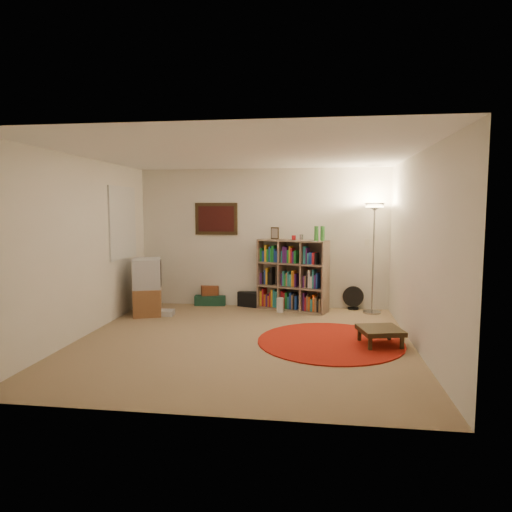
{
  "coord_description": "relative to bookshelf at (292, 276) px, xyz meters",
  "views": [
    {
      "loc": [
        0.98,
        -5.93,
        1.79
      ],
      "look_at": [
        0.1,
        0.6,
        1.1
      ],
      "focal_mm": 32.0,
      "sensor_mm": 36.0,
      "label": 1
    }
  ],
  "objects": [
    {
      "name": "bookshelf",
      "position": [
        0.0,
        0.0,
        0.0
      ],
      "size": [
        1.29,
        0.76,
        1.49
      ],
      "rotation": [
        0.0,
        0.0,
        -0.35
      ],
      "color": "#796251",
      "rests_on": "ground"
    },
    {
      "name": "floor_fan",
      "position": [
        1.08,
        0.17,
        -0.39
      ],
      "size": [
        0.37,
        0.23,
        0.42
      ],
      "rotation": [
        0.0,
        0.0,
        -0.22
      ],
      "color": "black",
      "rests_on": "ground"
    },
    {
      "name": "room",
      "position": [
        -0.6,
        -1.97,
        0.66
      ],
      "size": [
        4.54,
        4.54,
        2.54
      ],
      "color": "#886F50",
      "rests_on": "ground"
    },
    {
      "name": "tv_stand",
      "position": [
        -2.4,
        -0.64,
        -0.15
      ],
      "size": [
        0.63,
        0.76,
        0.95
      ],
      "rotation": [
        0.0,
        0.0,
        0.32
      ],
      "color": "brown",
      "rests_on": "ground"
    },
    {
      "name": "paper_towel",
      "position": [
        -0.19,
        -0.22,
        -0.48
      ],
      "size": [
        0.13,
        0.13,
        0.25
      ],
      "rotation": [
        0.0,
        0.0,
        -0.1
      ],
      "color": "silver",
      "rests_on": "ground"
    },
    {
      "name": "side_table",
      "position": [
        1.27,
        -1.98,
        -0.4
      ],
      "size": [
        0.63,
        0.63,
        0.24
      ],
      "rotation": [
        0.0,
        0.0,
        0.23
      ],
      "color": "black",
      "rests_on": "ground"
    },
    {
      "name": "wicker_basket",
      "position": [
        -1.54,
        0.24,
        -0.33
      ],
      "size": [
        0.37,
        0.32,
        0.18
      ],
      "rotation": [
        0.0,
        0.0,
        0.36
      ],
      "color": "brown",
      "rests_on": "suitcase"
    },
    {
      "name": "suitcase",
      "position": [
        -1.52,
        0.27,
        -0.51
      ],
      "size": [
        0.59,
        0.41,
        0.18
      ],
      "rotation": [
        0.0,
        0.0,
        0.08
      ],
      "color": "#153B2B",
      "rests_on": "ground"
    },
    {
      "name": "dvd_box",
      "position": [
        -2.07,
        -0.72,
        -0.56
      ],
      "size": [
        0.29,
        0.25,
        0.09
      ],
      "rotation": [
        0.0,
        0.0,
        0.07
      ],
      "color": "#B9B9BE",
      "rests_on": "ground"
    },
    {
      "name": "duffel_bag",
      "position": [
        -0.76,
        0.24,
        -0.47
      ],
      "size": [
        0.47,
        0.43,
        0.27
      ],
      "rotation": [
        0.0,
        0.0,
        -0.33
      ],
      "color": "black",
      "rests_on": "ground"
    },
    {
      "name": "floor_lamp",
      "position": [
        1.38,
        -0.08,
        0.96
      ],
      "size": [
        0.47,
        0.47,
        1.88
      ],
      "rotation": [
        0.0,
        0.0,
        -0.38
      ],
      "color": "#97979B",
      "rests_on": "ground"
    },
    {
      "name": "red_rug",
      "position": [
        0.63,
        -1.91,
        -0.59
      ],
      "size": [
        1.95,
        1.95,
        0.02
      ],
      "color": "maroon",
      "rests_on": "ground"
    }
  ]
}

